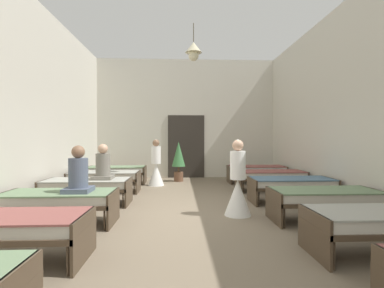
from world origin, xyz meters
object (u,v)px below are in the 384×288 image
Objects in this scene: bed_left_row_2 at (59,200)px; bed_right_row_2 at (324,197)px; bed_left_row_3 at (87,185)px; potted_plant at (179,158)px; patient_seated_primary at (103,166)px; bed_right_row_4 at (271,176)px; bed_left_row_1 at (5,226)px; bed_right_row_3 at (291,184)px; nurse_near_aisle at (238,188)px; bed_left_row_4 at (105,177)px; bed_right_row_5 at (256,170)px; nurse_mid_aisle at (156,169)px; bed_left_row_5 at (117,171)px; patient_seated_secondary at (78,175)px.

bed_left_row_2 and bed_right_row_2 have the same top height.
potted_plant reaches higher than bed_left_row_3.
bed_right_row_4 is at bearing 18.79° from patient_seated_primary.
bed_left_row_2 is 5.56m from bed_right_row_4.
potted_plant reaches higher than bed_left_row_2.
bed_right_row_4 is at bearing 90.00° from bed_right_row_2.
bed_right_row_2 is 1.00× the size of bed_right_row_4.
bed_right_row_3 is (4.69, 2.99, 0.00)m from bed_left_row_1.
bed_left_row_3 and bed_right_row_4 have the same top height.
nurse_near_aisle reaches higher than bed_left_row_2.
bed_left_row_4 and bed_right_row_5 have the same top height.
bed_left_row_4 is 1.28× the size of nurse_mid_aisle.
bed_left_row_3 is 4.92m from bed_right_row_4.
bed_left_row_2 is at bearing 180.00° from bed_right_row_2.
bed_right_row_4 is (4.69, 4.48, 0.00)m from bed_left_row_1.
nurse_near_aisle is at bearing -17.65° from bed_left_row_3.
bed_right_row_2 is 2.38× the size of patient_seated_primary.
patient_seated_primary is (-0.99, -2.57, 0.34)m from nurse_mid_aisle.
patient_seated_primary is (-4.34, -2.97, 0.43)m from bed_right_row_5.
bed_right_row_3 is 1.00× the size of bed_right_row_4.
bed_right_row_4 is (4.69, 1.49, 0.00)m from bed_left_row_3.
bed_right_row_4 is at bearing 90.00° from bed_right_row_3.
bed_left_row_2 is 4.69m from bed_right_row_2.
bed_right_row_2 is 1.37× the size of potted_plant.
potted_plant is (-2.64, 0.45, 0.40)m from bed_right_row_5.
bed_right_row_2 is 6.49m from bed_left_row_5.
bed_left_row_1 is 2.38× the size of patient_seated_primary.
nurse_near_aisle is at bearing -19.95° from patient_seated_primary.
bed_left_row_3 is 5.56m from bed_right_row_5.
bed_right_row_3 is at bearing 19.53° from patient_seated_secondary.
potted_plant reaches higher than bed_right_row_2.
patient_seated_secondary is at bearing -77.20° from bed_left_row_3.
bed_left_row_4 is 1.28× the size of nurse_near_aisle.
bed_right_row_3 is 1.00× the size of bed_right_row_5.
patient_seated_primary is at bearing -145.61° from bed_right_row_5.
bed_right_row_5 is 2.38× the size of patient_seated_secondary.
patient_seated_primary is 1.00× the size of patient_seated_secondary.
potted_plant reaches higher than bed_right_row_3.
bed_right_row_5 is (4.69, 1.49, 0.00)m from bed_left_row_4.
bed_left_row_1 is at bearing 20.29° from nurse_near_aisle.
nurse_mid_aisle is at bearing 39.18° from bed_left_row_4.
bed_left_row_5 is 2.14m from potted_plant.
bed_left_row_5 is 5.14m from nurse_near_aisle.
patient_seated_secondary is 5.26m from potted_plant.
nurse_near_aisle is 3.06m from patient_seated_primary.
bed_left_row_2 is 2.99m from bed_left_row_4.
bed_left_row_3 and bed_right_row_5 have the same top height.
bed_right_row_2 is 5.61m from potted_plant.
bed_left_row_2 is at bearing -90.00° from bed_left_row_3.
nurse_mid_aisle reaches higher than patient_seated_secondary.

